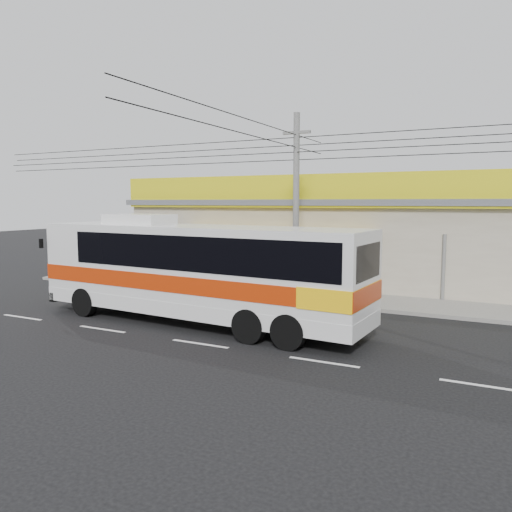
% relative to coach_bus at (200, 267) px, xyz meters
% --- Properties ---
extents(ground, '(120.00, 120.00, 0.00)m').
position_rel_coach_bus_xyz_m(ground, '(1.34, 0.39, -2.09)').
color(ground, black).
rests_on(ground, ground).
extents(sidewalk, '(30.00, 3.20, 0.15)m').
position_rel_coach_bus_xyz_m(sidewalk, '(1.34, 6.39, -2.02)').
color(sidewalk, slate).
rests_on(sidewalk, ground).
extents(lane_markings, '(50.00, 0.12, 0.01)m').
position_rel_coach_bus_xyz_m(lane_markings, '(1.34, -2.11, -2.09)').
color(lane_markings, silver).
rests_on(lane_markings, ground).
extents(storefront_building, '(22.60, 9.20, 5.70)m').
position_rel_coach_bus_xyz_m(storefront_building, '(1.34, 11.93, 0.21)').
color(storefront_building, '#A39883').
rests_on(storefront_building, ground).
extents(coach_bus, '(12.85, 3.56, 3.91)m').
position_rel_coach_bus_xyz_m(coach_bus, '(0.00, 0.00, 0.00)').
color(coach_bus, silver).
rests_on(coach_bus, ground).
extents(motorbike_red, '(1.82, 1.14, 0.90)m').
position_rel_coach_bus_xyz_m(motorbike_red, '(-3.15, 5.95, -1.49)').
color(motorbike_red, maroon).
rests_on(motorbike_red, sidewalk).
extents(motorbike_dark, '(1.95, 0.58, 1.17)m').
position_rel_coach_bus_xyz_m(motorbike_dark, '(-8.17, 6.72, -1.36)').
color(motorbike_dark, black).
rests_on(motorbike_dark, sidewalk).
extents(utility_pole, '(34.00, 14.00, 8.01)m').
position_rel_coach_bus_xyz_m(utility_pole, '(1.81, 4.59, 4.51)').
color(utility_pole, '#5C5C5A').
rests_on(utility_pole, ground).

